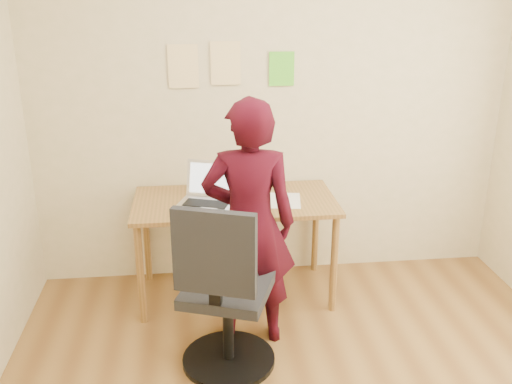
{
  "coord_description": "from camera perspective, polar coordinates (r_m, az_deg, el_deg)",
  "views": [
    {
      "loc": [
        -0.58,
        -2.31,
        2.15
      ],
      "look_at": [
        -0.21,
        0.95,
        0.95
      ],
      "focal_mm": 40.0,
      "sensor_mm": 36.0,
      "label": 1
    }
  ],
  "objects": [
    {
      "name": "wall_note_mid",
      "position": [
        4.09,
        -3.06,
        12.73
      ],
      "size": [
        0.21,
        0.0,
        0.3
      ],
      "primitive_type": "cube",
      "color": "#FAD995",
      "rests_on": "room"
    },
    {
      "name": "person",
      "position": [
        3.45,
        -0.69,
        -3.25
      ],
      "size": [
        0.6,
        0.43,
        1.57
      ],
      "primitive_type": "imported",
      "rotation": [
        0.0,
        0.0,
        3.05
      ],
      "color": "#350712",
      "rests_on": "ground"
    },
    {
      "name": "phone",
      "position": [
        3.78,
        0.33,
        -1.75
      ],
      "size": [
        0.11,
        0.13,
        0.01
      ],
      "rotation": [
        0.0,
        0.0,
        0.64
      ],
      "color": "black",
      "rests_on": "desk"
    },
    {
      "name": "laptop",
      "position": [
        3.9,
        -4.83,
        -0.33
      ],
      "size": [
        0.45,
        0.43,
        0.26
      ],
      "rotation": [
        0.0,
        0.0,
        -0.34
      ],
      "color": "#BABAC2",
      "rests_on": "desk"
    },
    {
      "name": "paper_sheet",
      "position": [
        3.95,
        2.9,
        -0.85
      ],
      "size": [
        0.26,
        0.33,
        0.0
      ],
      "primitive_type": "cube",
      "rotation": [
        0.0,
        0.0,
        -0.15
      ],
      "color": "white",
      "rests_on": "desk"
    },
    {
      "name": "wall_note_right",
      "position": [
        4.14,
        2.58,
        12.2
      ],
      "size": [
        0.18,
        0.0,
        0.24
      ],
      "primitive_type": "cube",
      "color": "#5FD930",
      "rests_on": "room"
    },
    {
      "name": "room",
      "position": [
        2.51,
        7.28,
        1.33
      ],
      "size": [
        3.58,
        3.58,
        2.78
      ],
      "color": "brown",
      "rests_on": "ground"
    },
    {
      "name": "office_chair",
      "position": [
        3.3,
        -3.21,
        -10.85
      ],
      "size": [
        0.61,
        0.62,
        1.07
      ],
      "rotation": [
        0.0,
        0.0,
        -0.35
      ],
      "color": "black",
      "rests_on": "ground"
    },
    {
      "name": "wall_note_left",
      "position": [
        4.08,
        -7.28,
        12.36
      ],
      "size": [
        0.21,
        0.0,
        0.3
      ],
      "primitive_type": "cube",
      "color": "#FAD995",
      "rests_on": "room"
    },
    {
      "name": "desk",
      "position": [
        3.99,
        -2.12,
        -1.94
      ],
      "size": [
        1.4,
        0.7,
        0.74
      ],
      "color": "olive",
      "rests_on": "ground"
    }
  ]
}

